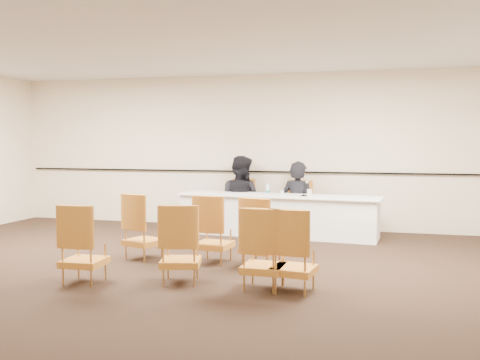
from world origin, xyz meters
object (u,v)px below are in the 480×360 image
coffee_cup (309,193)px  panelist_main_chair (298,206)px  microphone (304,189)px  water_bottle (268,189)px  panel_table (278,215)px  aud_chair_back_right (264,248)px  aud_chair_front_left (144,226)px  panelist_second_chair (240,204)px  aud_chair_front_mid (214,229)px  aud_chair_back_left (84,243)px  aud_chair_extra (294,250)px  aud_chair_back_mid (181,243)px  drinking_glass (282,193)px  panelist_second (240,203)px  panelist_main (298,210)px  aud_chair_front_right (261,232)px

coffee_cup → panelist_main_chair: bearing=113.1°
microphone → water_bottle: size_ratio=1.25×
coffee_cup → panel_table: bearing=161.1°
water_bottle → aud_chair_back_right: aud_chair_back_right is taller
aud_chair_front_left → aud_chair_back_right: size_ratio=1.00×
panelist_second_chair → aud_chair_front_left: bearing=-97.3°
panelist_main_chair → aud_chair_front_left: 3.43m
aud_chair_front_mid → aud_chair_back_left: same height
panelist_second_chair → aud_chair_extra: bearing=-63.0°
aud_chair_back_mid → drinking_glass: bearing=65.7°
panelist_main_chair → aud_chair_front_mid: size_ratio=1.00×
panelist_main_chair → coffee_cup: (0.31, -0.73, 0.32)m
panelist_second → panelist_main: bearing=-164.3°
panelist_second_chair → aud_chair_back_left: size_ratio=1.00×
aud_chair_front_right → drinking_glass: bearing=109.2°
panelist_main → aud_chair_front_left: 3.43m
aud_chair_front_right → aud_chair_back_left: same height
panelist_main → panelist_second: 1.15m
aud_chair_back_left → panelist_main: bearing=63.7°
panelist_main → coffee_cup: bearing=128.2°
aud_chair_front_left → drinking_glass: bearing=73.8°
aud_chair_back_mid → aud_chair_front_right: bearing=38.3°
panelist_main → panelist_second_chair: (-1.14, 0.09, 0.06)m
panelist_main → panel_table: bearing=77.2°
panel_table → aud_chair_front_right: 2.52m
panel_table → aud_chair_front_right: (0.26, -2.50, 0.11)m
panel_table → aud_chair_extra: aud_chair_extra is taller
coffee_cup → aud_chair_extra: (0.28, -3.33, -0.32)m
microphone → water_bottle: bearing=-174.6°
water_bottle → aud_chair_extra: aud_chair_extra is taller
water_bottle → aud_chair_front_left: 2.76m
panelist_main → aud_chair_front_right: panelist_main is taller
water_bottle → drinking_glass: (0.29, -0.13, -0.06)m
aud_chair_back_left → aud_chair_back_mid: 1.15m
microphone → drinking_glass: 0.39m
panel_table → water_bottle: bearing=-172.4°
aud_chair_front_right → aud_chair_back_mid: same height
panel_table → aud_chair_back_left: 4.12m
microphone → aud_chair_back_mid: microphone is taller
aud_chair_front_mid → aud_chair_front_left: bearing=-172.3°
aud_chair_front_left → aud_chair_back_left: same height
panelist_main → panelist_second_chair: 1.15m
panel_table → panelist_main_chair: bearing=66.4°
aud_chair_front_mid → panelist_main: bearing=81.5°
panelist_main_chair → aud_chair_back_mid: bearing=-96.6°
panelist_main_chair → aud_chair_front_right: size_ratio=1.00×
panel_table → panelist_main: 0.60m
drinking_glass → aud_chair_extra: (0.77, -3.39, -0.31)m
water_bottle → aud_chair_back_left: bearing=-110.6°
panelist_main → aud_chair_back_right: size_ratio=1.92×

